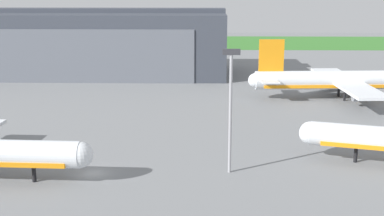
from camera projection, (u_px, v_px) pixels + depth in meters
The scene contains 5 objects.
ground_plane at pixel (93, 174), 73.13m from camera, with size 440.00×440.00×0.00m, color slate.
grass_field_strip at pixel (170, 42), 238.31m from camera, with size 440.00×56.00×0.08m, color #397A2F.
maintenance_hangar at pixel (103, 43), 153.11m from camera, with size 71.56×30.99×19.11m.
airliner_far_right at pixel (350, 81), 120.07m from camera, with size 47.47×37.64×13.78m.
apron_light_mast at pixel (231, 101), 71.37m from camera, with size 2.40×0.50×17.45m.
Camera 1 is at (15.53, -68.66, 25.88)m, focal length 48.82 mm.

